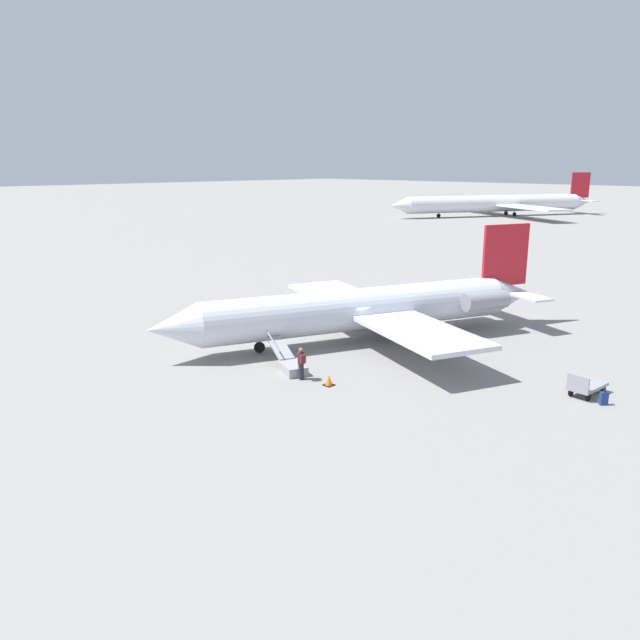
# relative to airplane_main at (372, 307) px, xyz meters

# --- Properties ---
(ground_plane) EXTENTS (600.00, 600.00, 0.00)m
(ground_plane) POSITION_rel_airplane_main_xyz_m (0.85, -0.33, -2.11)
(ground_plane) COLOR gray
(airplane_main) EXTENTS (26.17, 20.20, 7.03)m
(airplane_main) POSITION_rel_airplane_main_xyz_m (0.00, 0.00, 0.00)
(airplane_main) COLOR silver
(airplane_main) RESTS_ON ground
(airplane_taxiing_distant) EXTENTS (45.33, 36.15, 9.08)m
(airplane_taxiing_distant) POSITION_rel_airplane_main_xyz_m (-92.63, -44.17, 0.59)
(airplane_taxiing_distant) COLOR silver
(airplane_taxiing_distant) RESTS_ON ground
(boarding_stairs) EXTENTS (2.39, 4.11, 1.73)m
(boarding_stairs) POSITION_rel_airplane_main_xyz_m (8.03, 1.03, -1.73)
(boarding_stairs) COLOR #99999E
(boarding_stairs) RESTS_ON ground
(passenger) EXTENTS (0.44, 0.57, 1.74)m
(passenger) POSITION_rel_airplane_main_xyz_m (8.58, 2.53, -1.11)
(passenger) COLOR #23232D
(passenger) RESTS_ON ground
(luggage_cart) EXTENTS (2.27, 1.24, 1.22)m
(luggage_cart) POSITION_rel_airplane_main_xyz_m (0.15, 14.07, -1.65)
(luggage_cart) COLOR gray
(luggage_cart) RESTS_ON ground
(suitcase) EXTENTS (0.42, 0.40, 0.88)m
(suitcase) POSITION_rel_airplane_main_xyz_m (0.83, 15.19, -1.78)
(suitcase) COLOR navy
(suitcase) RESTS_ON ground
(traffic_cone_near_stairs) EXTENTS (0.52, 0.52, 0.57)m
(traffic_cone_near_stairs) POSITION_rel_airplane_main_xyz_m (8.18, 4.17, -1.85)
(traffic_cone_near_stairs) COLOR black
(traffic_cone_near_stairs) RESTS_ON ground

